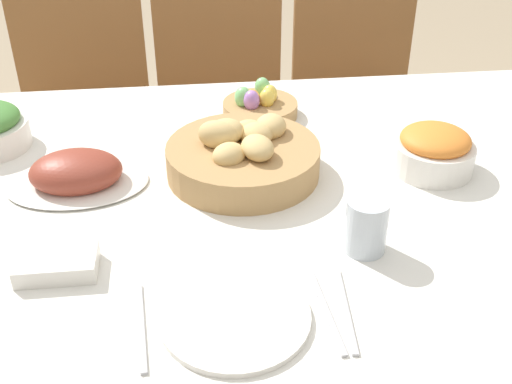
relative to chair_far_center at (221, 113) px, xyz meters
name	(u,v)px	position (x,y,z in m)	size (l,w,h in m)	color
dining_table	(255,321)	(0.02, -0.86, -0.12)	(1.67, 1.07, 0.73)	silver
chair_far_center	(221,113)	(0.00, 0.00, 0.00)	(0.43, 0.43, 0.89)	brown
chair_far_right	(360,106)	(0.47, 0.00, 0.00)	(0.45, 0.45, 0.89)	brown
chair_far_left	(86,120)	(-0.44, 0.00, 0.00)	(0.44, 0.44, 0.89)	brown
bread_basket	(243,155)	(0.00, -0.80, 0.28)	(0.31, 0.31, 0.12)	#AD8451
egg_basket	(259,106)	(0.06, -0.53, 0.27)	(0.18, 0.18, 0.08)	#AD8451
ham_platter	(76,174)	(-0.34, -0.81, 0.27)	(0.28, 0.20, 0.08)	silver
carrot_bowl	(434,150)	(0.39, -0.83, 0.29)	(0.17, 0.17, 0.10)	silver
dinner_plate	(235,317)	(-0.06, -1.23, 0.25)	(0.23, 0.23, 0.01)	silver
fork	(141,326)	(-0.20, -1.23, 0.25)	(0.02, 0.19, 0.00)	#B7B7BC
knife	(326,311)	(0.08, -1.23, 0.25)	(0.02, 0.19, 0.00)	#B7B7BC
spoon	(345,309)	(0.11, -1.23, 0.25)	(0.02, 0.19, 0.00)	#B7B7BC
drinking_cup	(366,226)	(0.18, -1.08, 0.29)	(0.07, 0.07, 0.10)	silver
butter_dish	(57,264)	(-0.34, -1.08, 0.26)	(0.13, 0.08, 0.03)	silver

